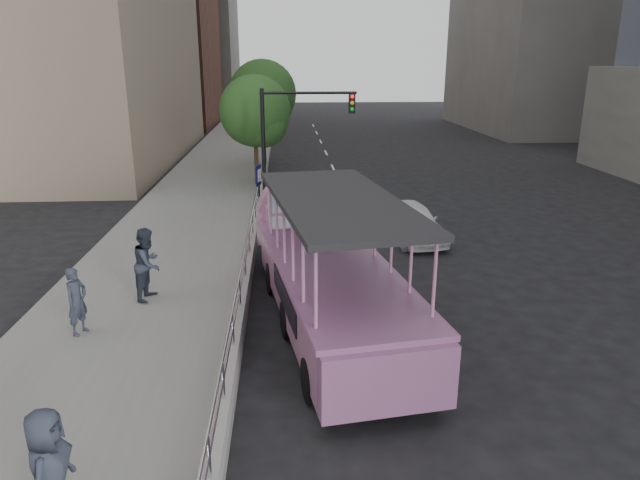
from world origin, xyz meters
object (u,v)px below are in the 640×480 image
duck_boat (323,267)px  street_tree_far (264,96)px  pedestrian_near (77,301)px  pedestrian_mid (148,264)px  pedestrian_far (50,472)px  traffic_signal (290,128)px  parking_sign (259,188)px  street_tree_near (257,114)px  car (411,221)px

duck_boat → street_tree_far: (-2.07, 21.02, 3.04)m
pedestrian_near → pedestrian_mid: bearing=-8.4°
pedestrian_near → pedestrian_far: (1.65, -5.88, 0.10)m
pedestrian_far → traffic_signal: 19.36m
parking_sign → street_tree_near: (-0.30, 6.74, 2.24)m
duck_boat → car: 7.23m
pedestrian_mid → traffic_signal: 11.92m
pedestrian_far → parking_sign: parking_sign is taller
duck_boat → car: size_ratio=2.57×
pedestrian_mid → pedestrian_far: bearing=-164.4°
pedestrian_mid → street_tree_near: street_tree_near is taller
duck_boat → pedestrian_mid: bearing=173.2°
pedestrian_far → traffic_signal: size_ratio=0.35×
pedestrian_near → street_tree_near: bearing=10.1°
pedestrian_near → street_tree_near: (3.45, 16.47, 2.72)m
car → street_tree_near: size_ratio=0.72×
pedestrian_mid → traffic_signal: traffic_signal is taller
pedestrian_near → street_tree_far: bearing=12.7°
car → pedestrian_mid: 9.99m
parking_sign → pedestrian_near: bearing=-111.1°
parking_sign → street_tree_far: street_tree_far is taller
car → traffic_signal: bearing=119.6°
pedestrian_near → parking_sign: parking_sign is taller
car → street_tree_far: bearing=102.0°
pedestrian_far → street_tree_near: (1.80, 22.35, 2.61)m
duck_boat → traffic_signal: traffic_signal is taller
parking_sign → street_tree_near: 7.11m
car → traffic_signal: size_ratio=0.79×
pedestrian_far → traffic_signal: (3.40, 18.92, 2.29)m
street_tree_far → pedestrian_mid: bearing=-96.9°
parking_sign → street_tree_far: size_ratio=0.38×
car → pedestrian_far: 15.60m
duck_boat → pedestrian_near: duck_boat is taller
pedestrian_mid → parking_sign: 8.16m
duck_boat → pedestrian_far: bearing=-119.1°
parking_sign → pedestrian_mid: bearing=-108.5°
pedestrian_mid → street_tree_far: (2.48, 20.48, 3.04)m
pedestrian_mid → traffic_signal: size_ratio=0.37×
pedestrian_near → street_tree_far: size_ratio=0.25×
duck_boat → street_tree_near: size_ratio=1.84×
pedestrian_near → parking_sign: (3.76, 9.73, 0.47)m
car → pedestrian_near: 12.12m
pedestrian_far → parking_sign: 15.76m
duck_boat → car: duck_boat is taller
duck_boat → traffic_signal: size_ratio=2.03×
traffic_signal → pedestrian_near: bearing=-111.2°
parking_sign → traffic_signal: size_ratio=0.47×
car → parking_sign: 6.05m
pedestrian_mid → parking_sign: (2.59, 7.74, 0.31)m
car → duck_boat: bearing=-129.6°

